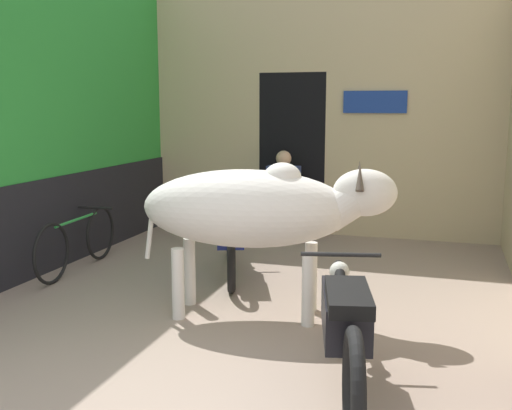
# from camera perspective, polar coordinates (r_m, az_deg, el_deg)

# --- Properties ---
(wall_left_shopfront) EXTENTS (0.25, 5.57, 3.73)m
(wall_left_shopfront) POSITION_cam_1_polar(r_m,az_deg,el_deg) (6.99, -20.20, 8.61)
(wall_left_shopfront) COLOR green
(wall_left_shopfront) RESTS_ON ground_plane
(wall_back_with_doorway) EXTENTS (4.94, 0.93, 3.73)m
(wall_back_with_doorway) POSITION_cam_1_polar(r_m,az_deg,el_deg) (8.78, 5.53, 8.11)
(wall_back_with_doorway) COLOR #C6B289
(wall_back_with_doorway) RESTS_ON ground_plane
(cow) EXTENTS (2.25, 0.99, 1.39)m
(cow) POSITION_cam_1_polar(r_m,az_deg,el_deg) (5.17, 0.16, -0.35)
(cow) COLOR silver
(cow) RESTS_ON ground_plane
(motorcycle_near) EXTENTS (0.68, 2.03, 0.79)m
(motorcycle_near) POSITION_cam_1_polar(r_m,az_deg,el_deg) (3.98, 8.46, -11.11)
(motorcycle_near) COLOR black
(motorcycle_near) RESTS_ON ground_plane
(motorcycle_far) EXTENTS (0.84, 1.88, 0.76)m
(motorcycle_far) POSITION_cam_1_polar(r_m,az_deg,el_deg) (6.56, -2.46, -2.90)
(motorcycle_far) COLOR black
(motorcycle_far) RESTS_ON ground_plane
(bicycle) EXTENTS (0.44, 1.69, 0.66)m
(bicycle) POSITION_cam_1_polar(r_m,az_deg,el_deg) (7.00, -16.59, -3.34)
(bicycle) COLOR black
(bicycle) RESTS_ON ground_plane
(shopkeeper_seated) EXTENTS (0.45, 0.34, 1.22)m
(shopkeeper_seated) POSITION_cam_1_polar(r_m,az_deg,el_deg) (8.25, 2.55, 1.09)
(shopkeeper_seated) COLOR #282833
(shopkeeper_seated) RESTS_ON ground_plane
(plastic_stool) EXTENTS (0.31, 0.31, 0.41)m
(plastic_stool) POSITION_cam_1_polar(r_m,az_deg,el_deg) (8.56, 1.02, -1.39)
(plastic_stool) COLOR #DB6093
(plastic_stool) RESTS_ON ground_plane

